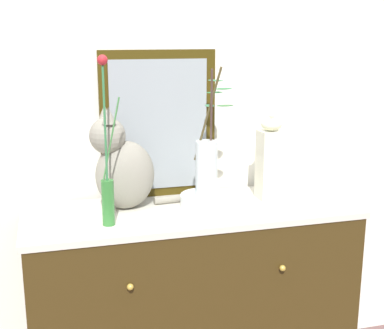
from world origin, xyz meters
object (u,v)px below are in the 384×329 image
(cat_sitting, at_px, (122,166))
(vase_glass_clear, at_px, (207,163))
(mirror_leaning, at_px, (159,125))
(vase_slim_green, at_px, (107,182))
(bowl_porcelain, at_px, (206,201))
(jar_lidded_porcelain, at_px, (270,160))
(sideboard, at_px, (192,305))

(cat_sitting, xyz_separation_m, vase_glass_clear, (0.32, -0.08, 0.01))
(mirror_leaning, xyz_separation_m, vase_slim_green, (-0.25, -0.31, -0.14))
(mirror_leaning, xyz_separation_m, vase_glass_clear, (0.15, -0.22, -0.12))
(cat_sitting, height_order, bowl_porcelain, cat_sitting)
(vase_glass_clear, relative_size, jar_lidded_porcelain, 1.37)
(vase_slim_green, distance_m, jar_lidded_porcelain, 0.70)
(sideboard, relative_size, vase_slim_green, 2.16)
(bowl_porcelain, relative_size, vase_glass_clear, 0.41)
(vase_glass_clear, bearing_deg, vase_slim_green, -167.58)
(mirror_leaning, distance_m, vase_glass_clear, 0.29)
(sideboard, distance_m, cat_sitting, 0.65)
(vase_slim_green, xyz_separation_m, bowl_porcelain, (0.40, 0.09, -0.13))
(jar_lidded_porcelain, bearing_deg, cat_sitting, 177.25)
(sideboard, bearing_deg, vase_slim_green, -163.91)
(cat_sitting, bearing_deg, jar_lidded_porcelain, -2.75)
(sideboard, xyz_separation_m, vase_slim_green, (-0.34, -0.10, 0.58))
(vase_glass_clear, bearing_deg, bowl_porcelain, -145.86)
(mirror_leaning, relative_size, bowl_porcelain, 2.98)
(mirror_leaning, bearing_deg, cat_sitting, -142.56)
(sideboard, bearing_deg, jar_lidded_porcelain, 7.40)
(sideboard, distance_m, bowl_porcelain, 0.45)
(vase_slim_green, height_order, jar_lidded_porcelain, vase_slim_green)
(bowl_porcelain, height_order, jar_lidded_porcelain, jar_lidded_porcelain)
(jar_lidded_porcelain, bearing_deg, vase_slim_green, -168.24)
(sideboard, distance_m, vase_glass_clear, 0.61)
(sideboard, bearing_deg, vase_glass_clear, -10.17)
(mirror_leaning, bearing_deg, jar_lidded_porcelain, -20.59)
(vase_slim_green, xyz_separation_m, vase_glass_clear, (0.40, 0.09, 0.02))
(cat_sitting, xyz_separation_m, bowl_porcelain, (0.32, -0.09, -0.14))
(vase_slim_green, bearing_deg, mirror_leaning, 50.53)
(vase_glass_clear, distance_m, jar_lidded_porcelain, 0.30)
(mirror_leaning, height_order, vase_glass_clear, mirror_leaning)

